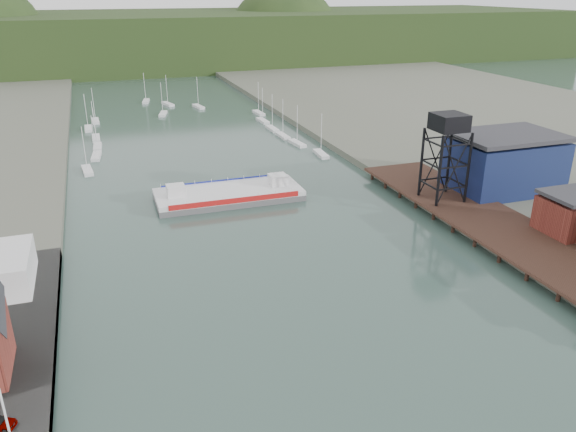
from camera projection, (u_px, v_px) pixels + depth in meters
east_pier at (495, 224)px, 94.51m from camera, size 14.00×70.00×2.45m
lift_tower at (449, 128)px, 100.04m from camera, size 6.50×6.50×16.00m
blue_shed at (504, 163)px, 109.62m from camera, size 20.50×14.50×11.30m
marina_sailboats at (184, 128)px, 165.51m from camera, size 57.71×92.65×0.90m
distant_hills at (125, 44)px, 302.78m from camera, size 500.00×120.00×80.00m
chain_ferry at (229, 194)px, 110.28m from camera, size 28.40×11.80×4.08m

